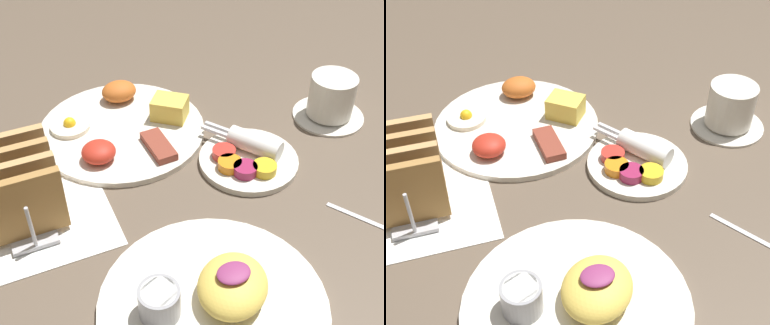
{
  "view_description": "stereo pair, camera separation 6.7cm",
  "coord_description": "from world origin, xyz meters",
  "views": [
    {
      "loc": [
        -0.2,
        -0.51,
        0.53
      ],
      "look_at": [
        0.04,
        0.03,
        0.03
      ],
      "focal_mm": 50.0,
      "sensor_mm": 36.0,
      "label": 1
    },
    {
      "loc": [
        -0.14,
        -0.53,
        0.53
      ],
      "look_at": [
        0.04,
        0.03,
        0.03
      ],
      "focal_mm": 50.0,
      "sensor_mm": 36.0,
      "label": 2
    }
  ],
  "objects": [
    {
      "name": "plate_condiments",
      "position": [
        0.13,
        0.03,
        0.01
      ],
      "size": [
        0.15,
        0.17,
        0.04
      ],
      "color": "silver",
      "rests_on": "ground_plane"
    },
    {
      "name": "ground_plane",
      "position": [
        0.0,
        0.0,
        0.0
      ],
      "size": [
        3.0,
        3.0,
        0.0
      ],
      "primitive_type": "plane",
      "color": "brown"
    },
    {
      "name": "plate_breakfast",
      "position": [
        -0.02,
        0.18,
        0.01
      ],
      "size": [
        0.27,
        0.27,
        0.05
      ],
      "color": "silver",
      "rests_on": "ground_plane"
    },
    {
      "name": "plate_foreground",
      "position": [
        -0.03,
        -0.18,
        0.01
      ],
      "size": [
        0.27,
        0.27,
        0.06
      ],
      "color": "silver",
      "rests_on": "ground_plane"
    },
    {
      "name": "toast_rack",
      "position": [
        -0.2,
        0.06,
        0.05
      ],
      "size": [
        0.1,
        0.15,
        0.1
      ],
      "color": "#B7B7BC",
      "rests_on": "ground_plane"
    },
    {
      "name": "napkin_flat",
      "position": [
        -0.2,
        0.06,
        0.0
      ],
      "size": [
        0.22,
        0.22,
        0.0
      ],
      "color": "white",
      "rests_on": "ground_plane"
    },
    {
      "name": "coffee_cup",
      "position": [
        0.31,
        0.08,
        0.04
      ],
      "size": [
        0.12,
        0.12,
        0.08
      ],
      "color": "silver",
      "rests_on": "ground_plane"
    }
  ]
}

